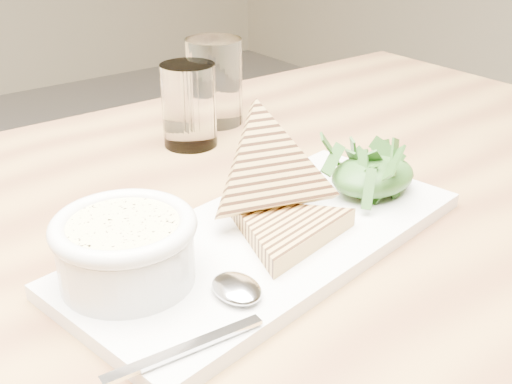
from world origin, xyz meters
TOP-DOWN VIEW (x-y plane):
  - table_top at (0.19, -0.15)m, footprint 1.19×0.80m
  - table_leg_br at (0.73, 0.20)m, footprint 0.06×0.06m
  - platter at (0.13, -0.22)m, footprint 0.42×0.24m
  - soup_bowl at (-0.01, -0.21)m, footprint 0.11×0.11m
  - soup at (-0.01, -0.21)m, footprint 0.09×0.09m
  - bowl_rim at (-0.01, -0.21)m, footprint 0.12×0.12m
  - sandwich_flat at (0.14, -0.23)m, footprint 0.17×0.17m
  - sandwich_lean at (0.15, -0.19)m, footprint 0.18×0.18m
  - salad_base at (0.27, -0.21)m, footprint 0.09×0.07m
  - arugula_pile at (0.27, -0.21)m, footprint 0.11×0.10m
  - spoon_bowl at (0.05, -0.28)m, footprint 0.04×0.05m
  - spoon_handle at (-0.02, -0.31)m, footprint 0.12×0.02m
  - glass_near at (0.21, 0.05)m, footprint 0.07×0.07m
  - glass_far at (0.28, 0.10)m, footprint 0.08×0.08m

SIDE VIEW (x-z plane):
  - table_leg_br at x=0.73m, z-range 0.00..0.74m
  - table_top at x=0.19m, z-range 0.74..0.78m
  - platter at x=0.13m, z-range 0.78..0.79m
  - spoon_handle at x=-0.02m, z-range 0.79..0.80m
  - spoon_bowl at x=0.05m, z-range 0.79..0.80m
  - sandwich_flat at x=0.14m, z-range 0.79..0.81m
  - salad_base at x=0.27m, z-range 0.79..0.83m
  - soup_bowl at x=-0.01m, z-range 0.79..0.84m
  - arugula_pile at x=0.27m, z-range 0.79..0.85m
  - glass_near at x=0.21m, z-range 0.78..0.88m
  - glass_far at x=0.28m, z-range 0.78..0.90m
  - sandwich_lean at x=0.15m, z-range 0.76..0.92m
  - soup at x=-0.01m, z-range 0.84..0.85m
  - bowl_rim at x=-0.01m, z-range 0.83..0.85m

